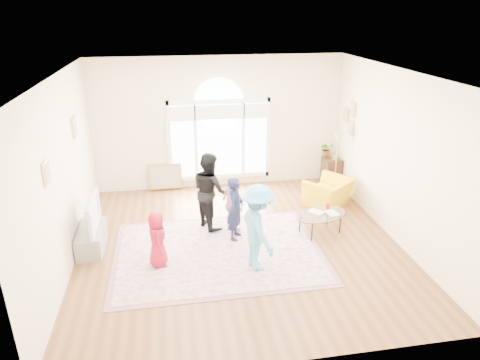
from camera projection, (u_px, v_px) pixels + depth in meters
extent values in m
plane|color=brown|center=(240.00, 244.00, 8.20)|extent=(6.00, 6.00, 0.00)
plane|color=beige|center=(219.00, 124.00, 10.33)|extent=(6.00, 0.00, 6.00)
plane|color=beige|center=(283.00, 256.00, 4.85)|extent=(6.00, 0.00, 6.00)
plane|color=beige|center=(63.00, 176.00, 7.13)|extent=(0.00, 6.00, 6.00)
plane|color=beige|center=(396.00, 157.00, 8.06)|extent=(0.00, 6.00, 6.00)
plane|color=white|center=(240.00, 74.00, 6.99)|extent=(6.00, 6.00, 0.00)
cube|color=white|center=(220.00, 176.00, 10.80)|extent=(2.50, 0.08, 0.10)
cube|color=white|center=(219.00, 101.00, 10.09)|extent=(2.50, 0.08, 0.10)
cube|color=white|center=(169.00, 142.00, 10.26)|extent=(0.10, 0.08, 2.00)
cube|color=white|center=(268.00, 138.00, 10.63)|extent=(0.10, 0.08, 2.00)
cube|color=#C6E2FF|center=(183.00, 142.00, 10.31)|extent=(0.55, 0.02, 1.80)
cube|color=#C6E2FF|center=(255.00, 138.00, 10.58)|extent=(0.55, 0.02, 1.80)
cube|color=#C6E2FF|center=(220.00, 140.00, 10.45)|extent=(1.10, 0.02, 1.80)
cylinder|color=#C6E2FF|center=(219.00, 103.00, 10.11)|extent=(1.20, 0.02, 1.20)
cube|color=white|center=(196.00, 141.00, 10.35)|extent=(0.07, 0.04, 1.80)
cube|color=white|center=(243.00, 139.00, 10.53)|extent=(0.07, 0.04, 1.80)
cube|color=white|center=(181.00, 113.00, 9.96)|extent=(0.65, 0.12, 0.35)
cube|color=white|center=(219.00, 112.00, 10.10)|extent=(1.20, 0.12, 0.35)
cube|color=white|center=(256.00, 110.00, 10.24)|extent=(0.65, 0.12, 0.35)
cube|color=tan|center=(74.00, 127.00, 8.13)|extent=(0.03, 0.34, 0.40)
cube|color=#ADA38E|center=(75.00, 127.00, 8.13)|extent=(0.01, 0.28, 0.34)
cube|color=tan|center=(46.00, 173.00, 6.16)|extent=(0.03, 0.30, 0.36)
cube|color=#ADA38E|center=(48.00, 173.00, 6.16)|extent=(0.01, 0.24, 0.30)
cube|color=tan|center=(353.00, 109.00, 9.76)|extent=(0.03, 0.28, 0.34)
cube|color=#ADA38E|center=(352.00, 109.00, 9.75)|extent=(0.01, 0.22, 0.28)
cube|color=tan|center=(351.00, 128.00, 9.92)|extent=(0.03, 0.28, 0.34)
cube|color=#ADA38E|center=(351.00, 128.00, 9.91)|extent=(0.01, 0.22, 0.28)
cube|color=tan|center=(346.00, 115.00, 10.15)|extent=(0.03, 0.26, 0.32)
cube|color=#ADA38E|center=(346.00, 115.00, 10.15)|extent=(0.01, 0.20, 0.26)
cube|color=beige|center=(218.00, 252.00, 7.91)|extent=(3.60, 2.60, 0.02)
cube|color=#945E67|center=(218.00, 252.00, 7.92)|extent=(3.80, 2.80, 0.01)
cube|color=gray|center=(92.00, 239.00, 7.97)|extent=(0.45, 1.00, 0.42)
imported|color=black|center=(88.00, 214.00, 7.77)|extent=(0.14, 1.06, 0.61)
cube|color=#579DE4|center=(93.00, 214.00, 7.78)|extent=(0.02, 0.87, 0.49)
ellipsoid|color=silver|center=(321.00, 214.00, 8.46)|extent=(1.26, 1.01, 0.02)
cylinder|color=black|center=(327.00, 216.00, 8.85)|extent=(0.03, 0.03, 0.40)
cylinder|color=black|center=(300.00, 224.00, 8.55)|extent=(0.03, 0.03, 0.40)
cylinder|color=black|center=(340.00, 224.00, 8.53)|extent=(0.03, 0.03, 0.40)
cylinder|color=black|center=(312.00, 232.00, 8.22)|extent=(0.03, 0.03, 0.40)
imported|color=#B2A58C|center=(313.00, 214.00, 8.42)|extent=(0.35, 0.36, 0.03)
imported|color=#B2A58C|center=(327.00, 214.00, 8.43)|extent=(0.25, 0.32, 0.02)
cylinder|color=red|center=(328.00, 207.00, 8.62)|extent=(0.07, 0.07, 0.12)
imported|color=yellow|center=(328.00, 192.00, 9.70)|extent=(1.28, 1.26, 0.63)
cube|color=black|center=(331.00, 172.00, 10.81)|extent=(0.40, 0.50, 0.70)
cylinder|color=black|center=(333.00, 192.00, 10.46)|extent=(0.20, 0.20, 0.02)
cylinder|color=gold|center=(336.00, 167.00, 10.21)|extent=(0.02, 0.02, 1.35)
cone|color=#CCB284|center=(338.00, 138.00, 9.93)|extent=(0.25, 0.25, 0.22)
cylinder|color=white|center=(325.00, 169.00, 11.00)|extent=(0.20, 0.20, 0.70)
imported|color=#33722D|center=(327.00, 149.00, 10.80)|extent=(0.35, 0.31, 0.37)
cube|color=tan|center=(166.00, 190.00, 10.63)|extent=(0.80, 0.14, 0.62)
imported|color=#A5132D|center=(157.00, 239.00, 7.34)|extent=(0.36, 0.51, 1.00)
imported|color=#161B36|center=(235.00, 209.00, 8.15)|extent=(0.46, 0.54, 1.26)
imported|color=black|center=(209.00, 190.00, 8.57)|extent=(0.85, 0.94, 1.57)
imported|color=#E0A1B5|center=(233.00, 204.00, 8.42)|extent=(0.52, 0.75, 1.18)
imported|color=#57AAE3|center=(258.00, 228.00, 7.17)|extent=(0.75, 1.08, 1.53)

